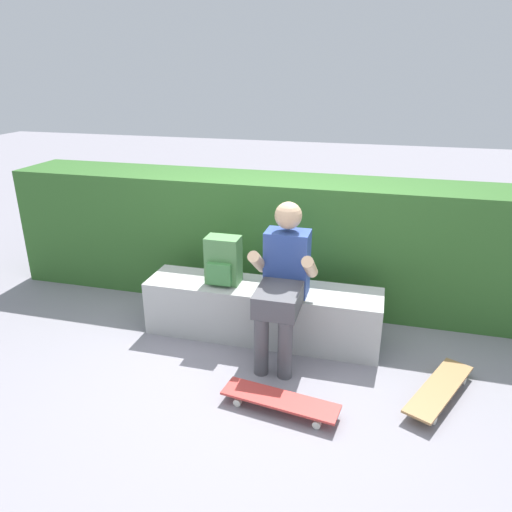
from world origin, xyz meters
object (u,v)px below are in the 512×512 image
skateboard_near_person (280,400)px  backpack_on_bench (223,261)px  skateboard_beside_bench (439,389)px  person_skater (283,278)px  bench_main (262,311)px

skateboard_near_person → backpack_on_bench: backpack_on_bench is taller
skateboard_beside_bench → backpack_on_bench: (-1.73, 0.50, 0.59)m
person_skater → backpack_on_bench: person_skater is taller
bench_main → skateboard_near_person: size_ratio=2.40×
person_skater → skateboard_near_person: 0.92m
skateboard_near_person → bench_main: bearing=111.4°
person_skater → skateboard_near_person: person_skater is taller
person_skater → skateboard_near_person: bearing=-78.8°
person_skater → backpack_on_bench: bearing=159.5°
person_skater → backpack_on_bench: 0.59m
skateboard_near_person → backpack_on_bench: bearing=127.5°
skateboard_beside_bench → backpack_on_bench: size_ratio=2.02×
bench_main → person_skater: person_skater is taller
person_skater → skateboard_near_person: size_ratio=1.49×
bench_main → backpack_on_bench: backpack_on_bench is taller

